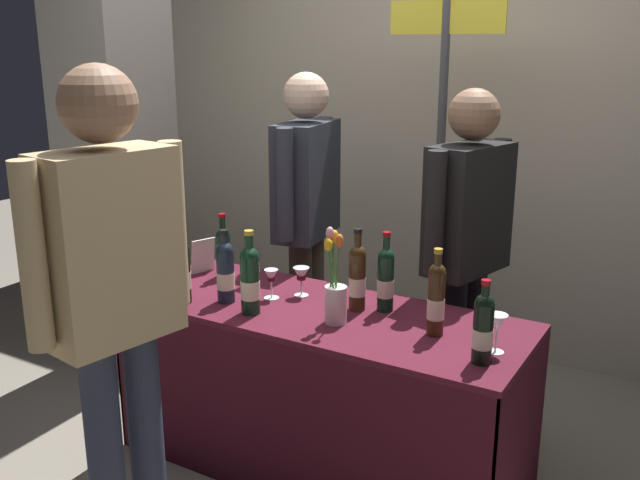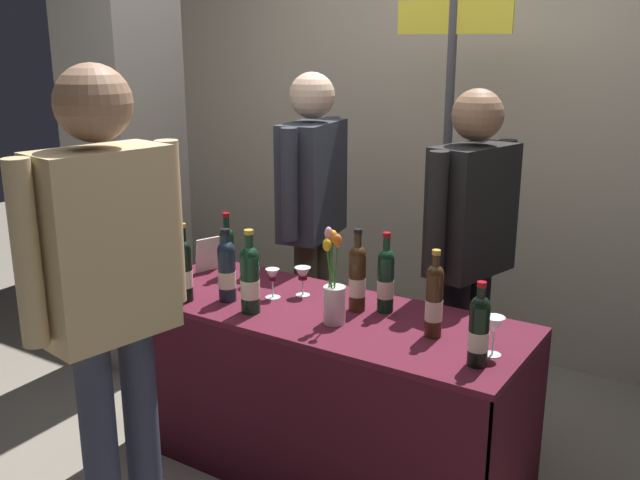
% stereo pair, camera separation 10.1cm
% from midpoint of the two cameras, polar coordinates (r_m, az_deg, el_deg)
% --- Properties ---
extents(ground_plane, '(12.00, 12.00, 0.00)m').
position_cam_midpoint_polar(ground_plane, '(3.30, -0.92, -17.54)').
color(ground_plane, gray).
extents(back_partition, '(6.61, 0.12, 2.91)m').
position_cam_midpoint_polar(back_partition, '(4.25, 10.81, 10.63)').
color(back_partition, '#B2A893').
rests_on(back_partition, ground_plane).
extents(concrete_pillar, '(0.48, 0.48, 2.85)m').
position_cam_midpoint_polar(concrete_pillar, '(4.08, -16.97, 9.66)').
color(concrete_pillar, gray).
rests_on(concrete_pillar, ground_plane).
extents(tasting_table, '(1.73, 0.65, 0.73)m').
position_cam_midpoint_polar(tasting_table, '(3.05, -0.97, -9.60)').
color(tasting_table, '#4C1423').
rests_on(tasting_table, ground_plane).
extents(featured_wine_bottle, '(0.07, 0.07, 0.31)m').
position_cam_midpoint_polar(featured_wine_bottle, '(3.37, -8.62, -0.90)').
color(featured_wine_bottle, black).
rests_on(featured_wine_bottle, tasting_table).
extents(display_bottle_0, '(0.07, 0.07, 0.30)m').
position_cam_midpoint_polar(display_bottle_0, '(2.50, 11.81, -6.88)').
color(display_bottle_0, black).
rests_on(display_bottle_0, tasting_table).
extents(display_bottle_1, '(0.07, 0.07, 0.34)m').
position_cam_midpoint_polar(display_bottle_1, '(2.70, 8.27, -4.60)').
color(display_bottle_1, '#38230F').
rests_on(display_bottle_1, tasting_table).
extents(display_bottle_2, '(0.08, 0.08, 0.32)m').
position_cam_midpoint_polar(display_bottle_2, '(3.04, -8.54, -2.46)').
color(display_bottle_2, '#192333').
rests_on(display_bottle_2, tasting_table).
extents(display_bottle_3, '(0.08, 0.08, 0.35)m').
position_cam_midpoint_polar(display_bottle_3, '(2.89, -6.63, -3.11)').
color(display_bottle_3, black).
rests_on(display_bottle_3, tasting_table).
extents(display_bottle_4, '(0.07, 0.07, 0.35)m').
position_cam_midpoint_polar(display_bottle_4, '(3.18, -12.39, -1.68)').
color(display_bottle_4, '#38230F').
rests_on(display_bottle_4, tasting_table).
extents(display_bottle_5, '(0.07, 0.07, 0.34)m').
position_cam_midpoint_polar(display_bottle_5, '(2.91, 4.29, -3.08)').
color(display_bottle_5, black).
rests_on(display_bottle_5, tasting_table).
extents(display_bottle_6, '(0.07, 0.07, 0.34)m').
position_cam_midpoint_polar(display_bottle_6, '(3.06, -11.88, -2.44)').
color(display_bottle_6, black).
rests_on(display_bottle_6, tasting_table).
extents(display_bottle_7, '(0.07, 0.07, 0.35)m').
position_cam_midpoint_polar(display_bottle_7, '(2.91, 2.01, -2.93)').
color(display_bottle_7, '#38230F').
rests_on(display_bottle_7, tasting_table).
extents(display_bottle_8, '(0.07, 0.07, 0.34)m').
position_cam_midpoint_polar(display_bottle_8, '(3.28, -13.26, -1.24)').
color(display_bottle_8, '#38230F').
rests_on(display_bottle_8, tasting_table).
extents(wine_glass_near_vendor, '(0.07, 0.07, 0.13)m').
position_cam_midpoint_polar(wine_glass_near_vendor, '(3.09, -2.45, -2.85)').
color(wine_glass_near_vendor, silver).
rests_on(wine_glass_near_vendor, tasting_table).
extents(wine_glass_mid, '(0.07, 0.07, 0.14)m').
position_cam_midpoint_polar(wine_glass_mid, '(2.59, 12.91, -6.58)').
color(wine_glass_mid, silver).
rests_on(wine_glass_mid, tasting_table).
extents(wine_glass_near_taster, '(0.07, 0.07, 0.13)m').
position_cam_midpoint_polar(wine_glass_near_taster, '(3.07, -4.88, -3.01)').
color(wine_glass_near_taster, silver).
rests_on(wine_glass_near_taster, tasting_table).
extents(flower_vase, '(0.09, 0.09, 0.39)m').
position_cam_midpoint_polar(flower_vase, '(2.78, 0.19, -4.35)').
color(flower_vase, silver).
rests_on(flower_vase, tasting_table).
extents(brochure_stand, '(0.07, 0.13, 0.17)m').
position_cam_midpoint_polar(brochure_stand, '(3.45, -10.19, -1.25)').
color(brochure_stand, silver).
rests_on(brochure_stand, tasting_table).
extents(vendor_presenter, '(0.30, 0.57, 1.62)m').
position_cam_midpoint_polar(vendor_presenter, '(3.22, 10.82, 0.28)').
color(vendor_presenter, black).
rests_on(vendor_presenter, ground_plane).
extents(vendor_assistant, '(0.28, 0.61, 1.66)m').
position_cam_midpoint_polar(vendor_assistant, '(3.66, -1.88, 2.99)').
color(vendor_assistant, '#4C4233').
rests_on(vendor_assistant, ground_plane).
extents(taster_foreground_right, '(0.28, 0.58, 1.74)m').
position_cam_midpoint_polar(taster_foreground_right, '(2.38, -17.45, -3.38)').
color(taster_foreground_right, '#2D3347').
rests_on(taster_foreground_right, ground_plane).
extents(booth_signpost, '(0.58, 0.04, 2.03)m').
position_cam_midpoint_polar(booth_signpost, '(3.65, 8.84, 6.89)').
color(booth_signpost, '#47474C').
rests_on(booth_signpost, ground_plane).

